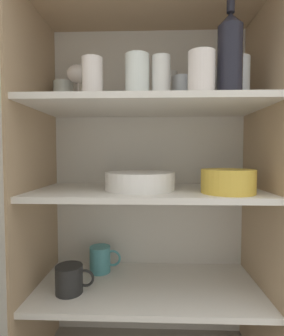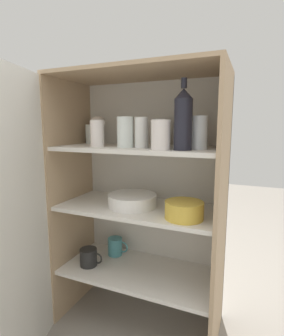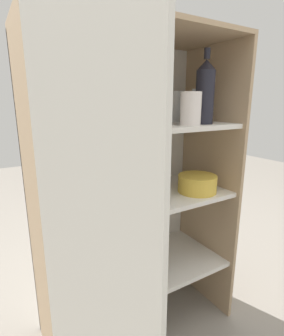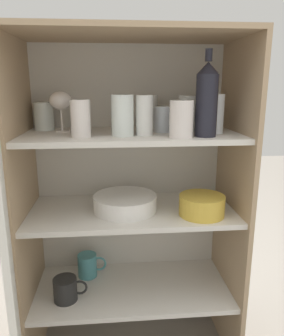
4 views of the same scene
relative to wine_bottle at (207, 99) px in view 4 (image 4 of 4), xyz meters
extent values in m
cube|color=silver|center=(-0.25, 0.31, -0.44)|extent=(0.84, 0.02, 1.30)
cube|color=tan|center=(-0.67, 0.11, -0.44)|extent=(0.02, 0.41, 1.30)
cube|color=tan|center=(0.16, 0.11, -0.44)|extent=(0.02, 0.41, 1.30)
cube|color=tan|center=(-0.25, 0.11, 0.22)|extent=(0.84, 0.41, 0.02)
cube|color=silver|center=(-0.25, 0.11, -0.80)|extent=(0.81, 0.38, 0.02)
cube|color=silver|center=(-0.25, 0.11, -0.44)|extent=(0.81, 0.38, 0.02)
cube|color=silver|center=(-0.25, 0.11, -0.14)|extent=(0.81, 0.38, 0.02)
cube|color=silver|center=(-0.61, -0.30, -0.44)|extent=(0.14, 0.40, 1.30)
cylinder|color=white|center=(-0.13, 0.13, -0.08)|extent=(0.07, 0.07, 0.10)
cylinder|color=silver|center=(-0.43, 0.02, -0.06)|extent=(0.07, 0.07, 0.13)
cylinder|color=white|center=(-0.59, 0.22, -0.07)|extent=(0.08, 0.08, 0.11)
cylinder|color=white|center=(-0.21, 0.05, -0.06)|extent=(0.06, 0.06, 0.14)
cylinder|color=white|center=(-0.02, 0.17, -0.06)|extent=(0.08, 0.08, 0.14)
cylinder|color=white|center=(0.05, 0.08, -0.06)|extent=(0.08, 0.08, 0.14)
cylinder|color=white|center=(-0.29, 0.04, -0.06)|extent=(0.08, 0.08, 0.14)
cylinder|color=white|center=(-0.17, 0.20, -0.06)|extent=(0.07, 0.07, 0.14)
cylinder|color=silver|center=(-0.09, -0.02, -0.06)|extent=(0.08, 0.08, 0.13)
cylinder|color=silver|center=(-0.52, 0.16, -0.13)|extent=(0.06, 0.06, 0.01)
cylinder|color=silver|center=(-0.52, 0.16, -0.08)|extent=(0.01, 0.01, 0.08)
ellipsoid|color=silver|center=(-0.52, 0.16, -0.01)|extent=(0.09, 0.09, 0.07)
cylinder|color=black|center=(0.00, 0.00, -0.02)|extent=(0.08, 0.08, 0.21)
cone|color=black|center=(0.00, 0.00, 0.10)|extent=(0.08, 0.08, 0.04)
cylinder|color=black|center=(0.00, 0.00, 0.14)|extent=(0.02, 0.02, 0.04)
cylinder|color=white|center=(-0.28, 0.10, -0.43)|extent=(0.25, 0.25, 0.01)
cylinder|color=white|center=(-0.28, 0.10, -0.42)|extent=(0.25, 0.25, 0.01)
cylinder|color=white|center=(-0.28, 0.10, -0.41)|extent=(0.25, 0.25, 0.01)
cylinder|color=white|center=(-0.28, 0.10, -0.40)|extent=(0.25, 0.25, 0.01)
cylinder|color=white|center=(-0.28, 0.10, -0.39)|extent=(0.25, 0.25, 0.01)
cylinder|color=white|center=(-0.28, 0.10, -0.39)|extent=(0.25, 0.25, 0.01)
cylinder|color=white|center=(-0.28, 0.10, -0.38)|extent=(0.25, 0.25, 0.01)
cylinder|color=gold|center=(0.01, 0.02, -0.40)|extent=(0.17, 0.17, 0.08)
torus|color=gold|center=(0.01, 0.02, -0.36)|extent=(0.17, 0.17, 0.01)
cylinder|color=black|center=(-0.53, 0.04, -0.74)|extent=(0.09, 0.09, 0.09)
torus|color=black|center=(-0.47, 0.04, -0.74)|extent=(0.06, 0.01, 0.06)
cylinder|color=teal|center=(-0.45, 0.21, -0.74)|extent=(0.08, 0.08, 0.10)
torus|color=teal|center=(-0.40, 0.21, -0.73)|extent=(0.07, 0.01, 0.07)
camera|label=1|loc=(-0.24, -0.83, -0.31)|focal=28.00mm
camera|label=2|loc=(0.28, -1.08, -0.03)|focal=28.00mm
camera|label=3|loc=(-0.78, -0.81, -0.04)|focal=28.00mm
camera|label=4|loc=(-0.32, -1.12, 0.05)|focal=35.00mm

